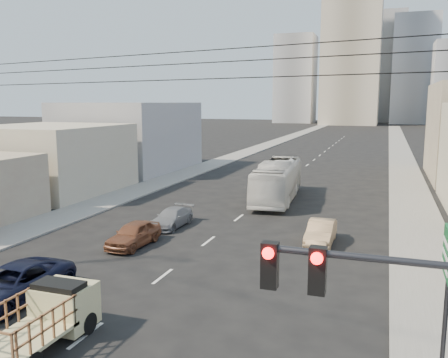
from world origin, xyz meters
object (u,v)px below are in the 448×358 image
Objects in this scene: city_bus at (277,181)px; traffic_signal at (389,352)px; sedan_tan at (321,232)px; sedan_grey at (172,218)px; green_sign at (447,275)px; sedan_brown at (134,234)px; flatbed_pickup at (43,315)px; navy_pickup at (14,284)px.

city_bus is 31.79m from traffic_signal.
sedan_tan is 9.74m from sedan_grey.
green_sign is (9.98, -25.51, 2.12)m from city_bus.
traffic_signal is at bearing -46.05° from sedan_brown.
flatbed_pickup is 1.09× the size of sedan_brown.
green_sign is (14.61, -14.80, 3.15)m from sedan_grey.
green_sign is at bearing -43.33° from sedan_grey.
sedan_grey is 24.06m from traffic_signal.
sedan_brown is at bearing 145.29° from green_sign.
flatbed_pickup is 16.30m from sedan_tan.
city_bus is 2.33× the size of green_sign.
sedan_brown is 20.59m from traffic_signal.
flatbed_pickup is 11.91m from traffic_signal.
traffic_signal is (13.21, -19.81, 3.49)m from sedan_grey.
city_bus is at bearing 68.70° from sedan_grey.
green_sign reaches higher than sedan_grey.
flatbed_pickup is at bearing -98.82° from city_bus.
flatbed_pickup reaches higher than sedan_grey.
navy_pickup is at bearing 144.42° from flatbed_pickup.
city_bus is (2.04, 26.05, 0.53)m from flatbed_pickup.
sedan_grey is (-9.72, 0.69, -0.08)m from sedan_tan.
sedan_grey is at bearing 87.72° from navy_pickup.
green_sign is (15.64, -2.05, 3.01)m from navy_pickup.
green_sign reaches higher than flatbed_pickup.
traffic_signal is (10.63, -4.46, 2.98)m from flatbed_pickup.
sedan_brown is 4.55m from sedan_grey.
city_bus is 12.52m from sedan_tan.
traffic_signal reaches higher than sedan_tan.
city_bus reaches higher than navy_pickup.
navy_pickup reaches higher than sedan_brown.
sedan_brown is at bearing -90.38° from sedan_grey.
city_bus is 16.02m from sedan_brown.
sedan_grey is (-2.59, 15.34, -0.50)m from flatbed_pickup.
sedan_grey is at bearing 134.62° from green_sign.
sedan_tan is 0.82× the size of green_sign.
city_bus is 11.71m from sedan_grey.
sedan_grey is 21.03m from green_sign.
sedan_brown is (-4.82, -15.25, -0.93)m from city_bus.
sedan_tan is 15.24m from green_sign.
navy_pickup is 0.45× the size of city_bus.
sedan_brown is at bearing 131.30° from traffic_signal.
green_sign is at bearing -32.06° from sedan_brown.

